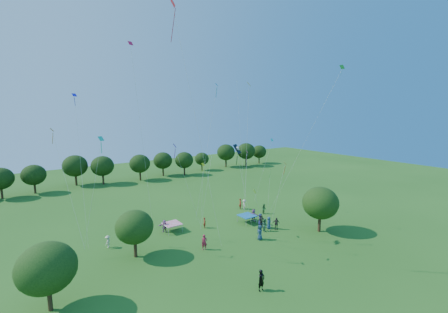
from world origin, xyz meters
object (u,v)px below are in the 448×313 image
(near_tree_east, at_px, (320,203))
(man_in_black, at_px, (261,280))
(tent_red_stripe, at_px, (172,224))
(near_tree_north, at_px, (134,227))
(tent_blue, at_px, (247,216))
(near_tree_west, at_px, (47,268))
(pirate_kite, at_px, (238,150))
(red_high_kite, at_px, (183,59))

(near_tree_east, relative_size, man_in_black, 3.08)
(tent_red_stripe, bearing_deg, near_tree_north, -146.60)
(tent_blue, xyz_separation_m, man_in_black, (-9.56, -13.63, -0.04))
(near_tree_west, distance_m, near_tree_east, 31.34)
(pirate_kite, bearing_deg, tent_red_stripe, 126.35)
(tent_red_stripe, height_order, pirate_kite, pirate_kite)
(man_in_black, bearing_deg, near_tree_north, 115.20)
(tent_red_stripe, bearing_deg, pirate_kite, -53.65)
(near_tree_north, height_order, red_high_kite, red_high_kite)
(near_tree_east, bearing_deg, near_tree_west, 175.81)
(near_tree_east, xyz_separation_m, red_high_kite, (-18.67, 2.43, 16.97))
(tent_red_stripe, distance_m, tent_blue, 10.81)
(tent_red_stripe, distance_m, red_high_kite, 21.98)
(near_tree_east, relative_size, pirate_kite, 0.57)
(near_tree_north, height_order, tent_red_stripe, near_tree_north)
(near_tree_north, relative_size, man_in_black, 2.69)
(tent_blue, bearing_deg, tent_red_stripe, 161.96)
(near_tree_east, bearing_deg, pirate_kite, 159.07)
(near_tree_north, relative_size, red_high_kite, 0.21)
(tent_blue, height_order, pirate_kite, pirate_kite)
(near_tree_north, xyz_separation_m, red_high_kite, (3.90, -4.77, 17.45))
(tent_red_stripe, distance_m, pirate_kite, 13.80)
(near_tree_west, height_order, pirate_kite, pirate_kite)
(man_in_black, distance_m, pirate_kite, 14.96)
(tent_red_stripe, bearing_deg, man_in_black, -87.60)
(near_tree_north, xyz_separation_m, pirate_kite, (11.81, -3.08, 7.95))
(tent_red_stripe, relative_size, red_high_kite, 0.09)
(near_tree_west, xyz_separation_m, near_tree_north, (8.69, 4.90, -0.20))
(red_high_kite, bearing_deg, near_tree_west, -179.38)
(near_tree_east, bearing_deg, tent_red_stripe, 144.69)
(tent_blue, bearing_deg, man_in_black, -125.06)
(near_tree_east, height_order, tent_blue, near_tree_east)
(tent_blue, bearing_deg, near_tree_west, -167.14)
(near_tree_west, relative_size, tent_red_stripe, 2.61)
(near_tree_east, distance_m, red_high_kite, 25.34)
(near_tree_west, height_order, near_tree_north, near_tree_west)
(pirate_kite, xyz_separation_m, red_high_kite, (-7.91, -1.69, 9.50))
(tent_blue, distance_m, pirate_kite, 12.15)
(near_tree_north, bearing_deg, tent_blue, 3.06)
(tent_blue, bearing_deg, near_tree_east, -54.04)
(near_tree_north, height_order, man_in_black, near_tree_north)
(near_tree_east, distance_m, tent_red_stripe, 19.99)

